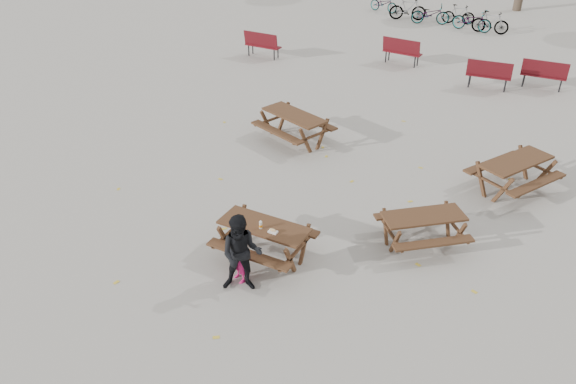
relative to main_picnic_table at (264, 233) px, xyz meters
The scene contains 13 objects.
ground 0.59m from the main_picnic_table, ahead, with size 80.00×80.00×0.00m, color gray.
main_picnic_table is the anchor object (origin of this frame).
food_tray 0.38m from the main_picnic_table, 26.56° to the right, with size 0.18×0.11×0.04m, color white.
bread_roll 0.40m from the main_picnic_table, 26.56° to the right, with size 0.14×0.06×0.05m, color tan.
soda_bottle 0.29m from the main_picnic_table, 87.76° to the right, with size 0.07×0.07×0.17m.
child 0.86m from the main_picnic_table, 93.11° to the right, with size 0.40×0.26×1.09m, color #E31C6D.
adult 1.06m from the main_picnic_table, 82.69° to the right, with size 0.77×0.60×1.59m, color black.
picnic_table_east 3.29m from the main_picnic_table, 35.84° to the left, with size 1.67×1.35×0.72m, color #3B1F15, non-canonical shape.
picnic_table_north 5.40m from the main_picnic_table, 111.47° to the left, with size 1.93×1.56×0.83m, color #3B1F15, non-canonical shape.
picnic_table_far 6.47m from the main_picnic_table, 52.50° to the left, with size 1.89×1.52×0.81m, color #3B1F15, non-canonical shape.
park_bench_row 12.36m from the main_picnic_table, 92.99° to the left, with size 11.93×2.36×1.03m.
bicycle_row 19.89m from the main_picnic_table, 95.49° to the left, with size 7.36×2.47×1.07m.
fallen_leaves 2.62m from the main_picnic_table, 78.69° to the left, with size 11.00×11.00×0.01m, color gold, non-canonical shape.
Camera 1 is at (4.74, -7.80, 7.01)m, focal length 35.00 mm.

